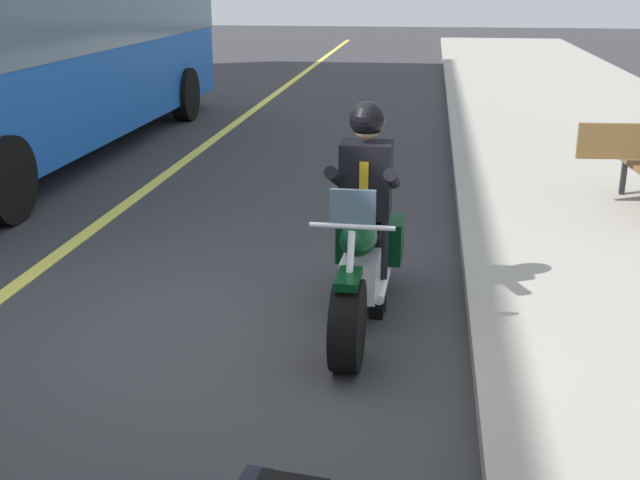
{
  "coord_description": "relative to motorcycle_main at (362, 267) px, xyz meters",
  "views": [
    {
      "loc": [
        5.43,
        1.62,
        2.65
      ],
      "look_at": [
        -0.22,
        0.84,
        0.75
      ],
      "focal_mm": 44.47,
      "sensor_mm": 36.0,
      "label": 1
    }
  ],
  "objects": [
    {
      "name": "bus_near",
      "position": [
        -5.32,
        -5.37,
        1.42
      ],
      "size": [
        11.05,
        2.7,
        3.3
      ],
      "color": "blue",
      "rests_on": "ground_plane"
    },
    {
      "name": "ground_plane",
      "position": [
        0.46,
        -1.15,
        -0.45
      ],
      "size": [
        80.0,
        80.0,
        0.0
      ],
      "primitive_type": "plane",
      "color": "#333335"
    },
    {
      "name": "motorcycle_main",
      "position": [
        0.0,
        0.0,
        0.0
      ],
      "size": [
        2.21,
        0.62,
        1.26
      ],
      "color": "black",
      "rests_on": "ground_plane"
    },
    {
      "name": "rider_main",
      "position": [
        -0.19,
        0.0,
        0.58
      ],
      "size": [
        0.63,
        0.55,
        1.74
      ],
      "color": "black",
      "rests_on": "ground_plane"
    }
  ]
}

